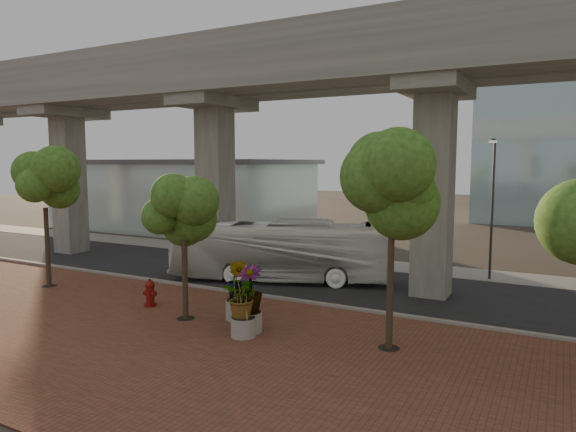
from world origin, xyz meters
The scene contains 17 objects.
ground centered at (0.00, 0.00, 0.00)m, with size 160.00×160.00×0.00m, color #322D24.
brick_plaza centered at (0.00, -8.00, 0.03)m, with size 70.00×13.00×0.06m, color brown.
asphalt_road centered at (0.00, 2.00, 0.02)m, with size 90.00×8.00×0.04m, color black.
curb_strip centered at (0.00, -2.00, 0.08)m, with size 70.00×0.25×0.16m, color gray.
far_sidewalk centered at (0.00, 7.50, 0.03)m, with size 90.00×3.00×0.06m, color gray.
transit_viaduct centered at (0.00, 2.00, 7.29)m, with size 72.00×5.60×12.40m.
station_pavilion centered at (-20.00, 16.00, 3.22)m, with size 23.00×13.00×6.30m.
transit_bus centered at (-1.46, 1.25, 1.55)m, with size 2.62×11.15×3.11m, color white.
fire_hydrant centered at (-3.94, -5.50, 0.61)m, with size 0.57×0.52×1.15m.
planter_front centered at (1.59, -6.84, 1.34)m, with size 1.92×1.92×2.12m.
planter_right centered at (1.50, -6.31, 1.50)m, with size 2.23×2.23×2.38m.
planter_left centered at (0.34, -5.28, 1.48)m, with size 2.13×2.13×2.34m.
street_tree_far_west centered at (-10.75, -5.21, 4.89)m, with size 3.43×3.43×6.42m.
street_tree_near_west centered at (-1.50, -6.17, 4.12)m, with size 3.24×3.24×5.56m.
street_tree_near_east centered at (6.37, -5.56, 5.27)m, with size 3.80×3.80×6.96m.
streetlamp_west centered at (-10.30, 7.26, 5.32)m, with size 0.45×1.32×9.13m.
streetlamp_east centered at (7.97, 6.55, 4.20)m, with size 0.36×1.04×7.19m.
Camera 1 is at (11.10, -21.30, 6.06)m, focal length 32.00 mm.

